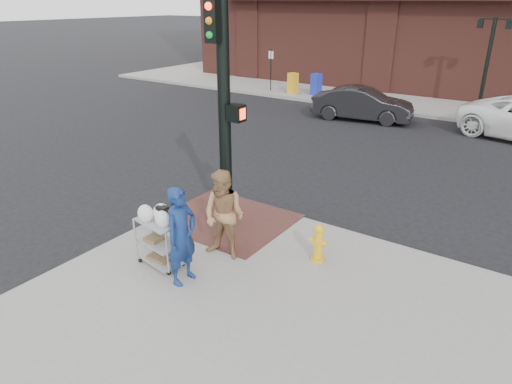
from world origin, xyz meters
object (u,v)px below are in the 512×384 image
Objects in this scene: traffic_signal_pole at (224,105)px; woman_blue at (182,236)px; lamp_post at (489,55)px; pedestrian_tan at (224,215)px; sedan_dark at (362,104)px; fire_hydrant at (318,243)px; utility_cart at (159,238)px.

traffic_signal_pole is 2.78× the size of woman_blue.
lamp_post is 2.26× the size of pedestrian_tan.
sedan_dark is (-2.25, 13.56, -0.36)m from woman_blue.
fire_hydrant is (1.66, 1.95, -0.50)m from woman_blue.
utility_cart is (0.03, -2.09, -2.13)m from traffic_signal_pole.
lamp_post is 16.54m from pedestrian_tan.
sedan_dark reaches higher than utility_cart.
pedestrian_tan is (-1.63, -16.39, -1.58)m from lamp_post.
sedan_dark is 3.41× the size of utility_cart.
traffic_signal_pole is at bearing 120.62° from pedestrian_tan.
traffic_signal_pole is at bearing 90.85° from utility_cart.
sedan_dark is at bearing 108.63° from fire_hydrant.
woman_blue is 1.47× the size of utility_cart.
traffic_signal_pole reaches higher than fire_hydrant.
traffic_signal_pole is (-2.48, -15.23, 0.21)m from lamp_post.
pedestrian_tan is (0.85, -1.16, -1.80)m from traffic_signal_pole.
pedestrian_tan is 1.44× the size of utility_cart.
woman_blue reaches higher than pedestrian_tan.
lamp_post is at bearing 81.96° from utility_cart.
fire_hydrant is at bearing 36.80° from utility_cart.
traffic_signal_pole is 6.40× the size of fire_hydrant.
woman_blue is 1.08m from pedestrian_tan.
traffic_signal_pole is 2.30m from pedestrian_tan.
utility_cart is at bearing -89.15° from traffic_signal_pole.
sedan_dark is 5.35× the size of fire_hydrant.
utility_cart is at bearing -143.20° from fire_hydrant.
woman_blue is (0.77, -2.24, -1.78)m from traffic_signal_pole.
woman_blue is 13.75m from sedan_dark.
lamp_post is at bearing 78.81° from pedestrian_tan.
utility_cart is 3.00m from fire_hydrant.
lamp_post reaches higher than fire_hydrant.
sedan_dark is (-2.33, 12.48, -0.35)m from pedestrian_tan.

